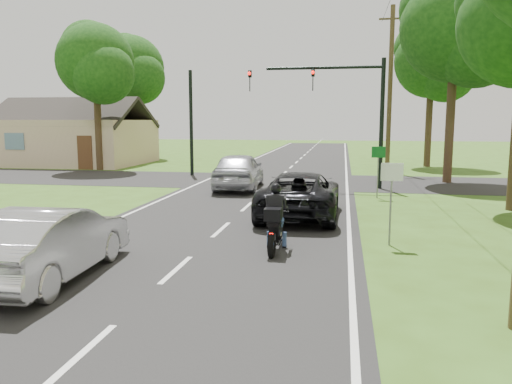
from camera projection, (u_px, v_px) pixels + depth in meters
ground at (176, 270)px, 10.71m from camera, size 140.00×140.00×0.00m
road at (256, 198)px, 20.46m from camera, size 8.00×100.00×0.01m
cross_road at (276, 181)px, 26.31m from camera, size 60.00×7.00×0.01m
motorcycle_rider at (275, 224)px, 12.18m from camera, size 0.56×1.96×1.69m
dark_suv at (300, 194)px, 16.57m from camera, size 2.50×5.39×1.50m
silver_sedan at (50, 242)px, 10.06m from camera, size 1.77×4.54×1.48m
silver_suv at (239, 171)px, 23.20m from camera, size 2.35×5.13×1.71m
traffic_signal at (341, 100)px, 23.20m from camera, size 6.38×0.44×6.00m
signal_pole_far at (191, 123)px, 28.72m from camera, size 0.20×0.20×6.00m
utility_pole_far at (390, 89)px, 30.38m from camera, size 1.60×0.28×10.00m
sign_white at (392, 184)px, 12.59m from camera, size 0.55×0.07×2.12m
sign_green at (378, 159)px, 20.35m from camera, size 0.55×0.07×2.12m
tree_row_d at (462, 33)px, 24.44m from camera, size 5.76×5.58×10.45m
tree_row_e at (436, 65)px, 33.25m from camera, size 5.28×5.12×9.61m
tree_left_near at (98, 66)px, 31.06m from camera, size 5.12×4.96×9.22m
tree_left_far at (134, 72)px, 41.03m from camera, size 5.76×5.58×10.14m
house at (74, 140)px, 36.58m from camera, size 10.20×8.00×4.84m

